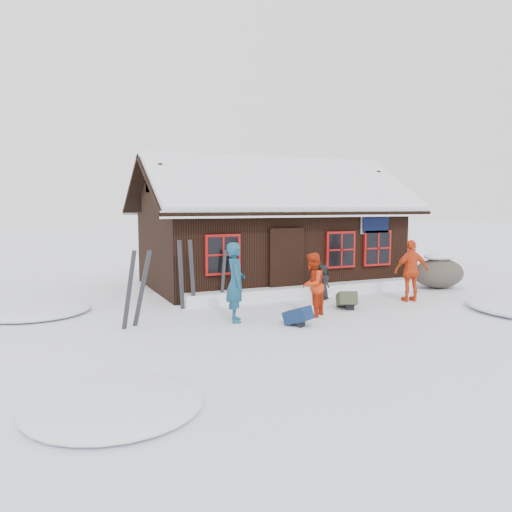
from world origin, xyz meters
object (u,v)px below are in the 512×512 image
object	(u,v)px
backpack_blue	(298,319)
backpack_olive	(347,302)
boulder	(439,272)
ski_poles	(323,282)
skier_crouched	(323,282)
skier_orange_right	(411,271)
skier_teal	(236,282)
skier_orange_left	(312,285)
ski_pair_left	(136,289)

from	to	relation	value
backpack_blue	backpack_olive	world-z (taller)	backpack_olive
boulder	backpack_blue	size ratio (longest dim) A/B	3.16
ski_poles	skier_crouched	bearing A→B (deg)	56.16
skier_crouched	skier_orange_right	bearing A→B (deg)	-63.94
skier_crouched	boulder	xyz separation A→B (m)	(4.55, 0.18, 0.03)
skier_teal	skier_orange_left	distance (m)	1.94
ski_pair_left	skier_orange_right	bearing A→B (deg)	-8.54
ski_poles	backpack_olive	world-z (taller)	ski_poles
skier_orange_left	skier_orange_right	xyz separation A→B (m)	(3.57, 0.57, 0.09)
skier_crouched	ski_pair_left	xyz separation A→B (m)	(-5.60, -1.15, 0.35)
ski_pair_left	backpack_blue	bearing A→B (deg)	-29.80
skier_orange_left	ski_poles	world-z (taller)	skier_orange_left
skier_crouched	backpack_blue	distance (m)	3.38
skier_teal	skier_orange_right	world-z (taller)	skier_teal
skier_crouched	ski_pair_left	distance (m)	5.73
skier_orange_left	skier_teal	bearing A→B (deg)	-45.64
skier_crouched	backpack_blue	xyz separation A→B (m)	(-2.22, -2.53, -0.35)
skier_crouched	boulder	distance (m)	4.55
skier_crouched	ski_pair_left	bearing A→B (deg)	158.92
skier_crouched	ski_pair_left	world-z (taller)	ski_pair_left
ski_poles	backpack_blue	xyz separation A→B (m)	(-1.95, -2.14, -0.41)
boulder	backpack_blue	distance (m)	7.30
backpack_olive	ski_poles	bearing A→B (deg)	119.43
boulder	backpack_olive	world-z (taller)	boulder
skier_crouched	backpack_olive	world-z (taller)	skier_crouched
skier_teal	ski_pair_left	distance (m)	2.28
skier_orange_left	boulder	bearing A→B (deg)	160.80
skier_orange_right	skier_orange_left	bearing A→B (deg)	19.95
ski_poles	skier_teal	bearing A→B (deg)	-158.90
skier_orange_right	backpack_olive	bearing A→B (deg)	14.35
skier_orange_left	boulder	size ratio (longest dim) A/B	0.89
skier_orange_right	boulder	world-z (taller)	skier_orange_right
skier_crouched	ski_poles	distance (m)	0.48
boulder	ski_pair_left	world-z (taller)	ski_pair_left
backpack_olive	ski_pair_left	bearing A→B (deg)	-159.94
boulder	backpack_blue	bearing A→B (deg)	-158.16
backpack_olive	skier_orange_right	bearing A→B (deg)	26.38
skier_teal	backpack_blue	world-z (taller)	skier_teal
skier_orange_left	boulder	distance (m)	6.34
boulder	backpack_olive	bearing A→B (deg)	-161.21
skier_orange_left	ski_pair_left	bearing A→B (deg)	-47.53
ski_pair_left	backpack_olive	world-z (taller)	ski_pair_left
skier_orange_left	backpack_blue	world-z (taller)	skier_orange_left
backpack_blue	ski_pair_left	bearing A→B (deg)	127.21
ski_poles	ski_pair_left	bearing A→B (deg)	-171.97
skier_crouched	backpack_olive	xyz separation A→B (m)	(-0.15, -1.42, -0.33)
skier_orange_right	ski_pair_left	world-z (taller)	skier_orange_right
skier_crouched	ski_poles	xyz separation A→B (m)	(-0.27, -0.40, 0.06)
ski_poles	backpack_blue	distance (m)	2.92
skier_orange_right	boulder	xyz separation A→B (m)	(2.44, 1.46, -0.35)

